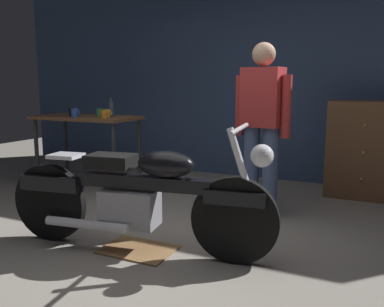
{
  "coord_description": "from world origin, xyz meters",
  "views": [
    {
      "loc": [
        1.53,
        -2.63,
        1.28
      ],
      "look_at": [
        -0.04,
        0.7,
        0.65
      ],
      "focal_mm": 37.76,
      "sensor_mm": 36.0,
      "label": 1
    }
  ],
  "objects_px": {
    "mug_green_speckled": "(99,112)",
    "mug_blue_enamel": "(75,113)",
    "mug_black_matte": "(72,112)",
    "bottle": "(111,108)",
    "wooden_dresser": "(364,150)",
    "motorcycle": "(137,195)",
    "mug_orange_travel": "(104,114)",
    "mug_yellow_tall": "(107,113)",
    "person_standing": "(262,122)",
    "mug_brown_stoneware": "(73,111)"
  },
  "relations": [
    {
      "from": "wooden_dresser",
      "to": "bottle",
      "type": "bearing_deg",
      "value": -161.7
    },
    {
      "from": "person_standing",
      "to": "mug_blue_enamel",
      "type": "xyz_separation_m",
      "value": [
        -2.22,
        -0.08,
        0.03
      ]
    },
    {
      "from": "mug_orange_travel",
      "to": "mug_blue_enamel",
      "type": "relative_size",
      "value": 0.95
    },
    {
      "from": "mug_blue_enamel",
      "to": "bottle",
      "type": "bearing_deg",
      "value": 46.24
    },
    {
      "from": "mug_orange_travel",
      "to": "mug_yellow_tall",
      "type": "relative_size",
      "value": 0.94
    },
    {
      "from": "mug_black_matte",
      "to": "mug_green_speckled",
      "type": "xyz_separation_m",
      "value": [
        0.34,
        0.09,
        -0.0
      ]
    },
    {
      "from": "mug_black_matte",
      "to": "bottle",
      "type": "distance_m",
      "value": 0.5
    },
    {
      "from": "person_standing",
      "to": "mug_orange_travel",
      "type": "distance_m",
      "value": 1.83
    },
    {
      "from": "person_standing",
      "to": "mug_blue_enamel",
      "type": "distance_m",
      "value": 2.22
    },
    {
      "from": "motorcycle",
      "to": "mug_yellow_tall",
      "type": "bearing_deg",
      "value": 125.26
    },
    {
      "from": "wooden_dresser",
      "to": "mug_yellow_tall",
      "type": "bearing_deg",
      "value": -159.07
    },
    {
      "from": "mug_green_speckled",
      "to": "mug_blue_enamel",
      "type": "bearing_deg",
      "value": -118.82
    },
    {
      "from": "mug_yellow_tall",
      "to": "mug_blue_enamel",
      "type": "distance_m",
      "value": 0.37
    },
    {
      "from": "wooden_dresser",
      "to": "mug_orange_travel",
      "type": "bearing_deg",
      "value": -156.42
    },
    {
      "from": "mug_blue_enamel",
      "to": "mug_green_speckled",
      "type": "xyz_separation_m",
      "value": [
        0.15,
        0.27,
        -0.01
      ]
    },
    {
      "from": "mug_blue_enamel",
      "to": "mug_yellow_tall",
      "type": "bearing_deg",
      "value": 27.99
    },
    {
      "from": "person_standing",
      "to": "bottle",
      "type": "distance_m",
      "value": 1.94
    },
    {
      "from": "mug_black_matte",
      "to": "mug_brown_stoneware",
      "type": "bearing_deg",
      "value": 129.4
    },
    {
      "from": "mug_black_matte",
      "to": "wooden_dresser",
      "type": "bearing_deg",
      "value": 17.83
    },
    {
      "from": "motorcycle",
      "to": "mug_brown_stoneware",
      "type": "height_order",
      "value": "motorcycle"
    },
    {
      "from": "mug_orange_travel",
      "to": "bottle",
      "type": "relative_size",
      "value": 0.45
    },
    {
      "from": "mug_green_speckled",
      "to": "bottle",
      "type": "height_order",
      "value": "bottle"
    },
    {
      "from": "wooden_dresser",
      "to": "mug_yellow_tall",
      "type": "distance_m",
      "value": 3.0
    },
    {
      "from": "wooden_dresser",
      "to": "motorcycle",
      "type": "bearing_deg",
      "value": -121.78
    },
    {
      "from": "person_standing",
      "to": "mug_yellow_tall",
      "type": "bearing_deg",
      "value": 6.82
    },
    {
      "from": "mug_brown_stoneware",
      "to": "bottle",
      "type": "relative_size",
      "value": 0.48
    },
    {
      "from": "motorcycle",
      "to": "mug_black_matte",
      "type": "height_order",
      "value": "mug_black_matte"
    },
    {
      "from": "person_standing",
      "to": "wooden_dresser",
      "type": "distance_m",
      "value": 1.5
    },
    {
      "from": "mug_orange_travel",
      "to": "mug_black_matte",
      "type": "height_order",
      "value": "mug_black_matte"
    },
    {
      "from": "motorcycle",
      "to": "mug_black_matte",
      "type": "xyz_separation_m",
      "value": [
        -1.8,
        1.35,
        0.5
      ]
    },
    {
      "from": "mug_orange_travel",
      "to": "mug_blue_enamel",
      "type": "xyz_separation_m",
      "value": [
        -0.39,
        -0.05,
        0.01
      ]
    },
    {
      "from": "mug_yellow_tall",
      "to": "mug_blue_enamel",
      "type": "bearing_deg",
      "value": -152.01
    },
    {
      "from": "wooden_dresser",
      "to": "bottle",
      "type": "height_order",
      "value": "bottle"
    },
    {
      "from": "motorcycle",
      "to": "mug_green_speckled",
      "type": "bearing_deg",
      "value": 127.13
    },
    {
      "from": "motorcycle",
      "to": "person_standing",
      "type": "height_order",
      "value": "person_standing"
    },
    {
      "from": "mug_black_matte",
      "to": "mug_blue_enamel",
      "type": "xyz_separation_m",
      "value": [
        0.19,
        -0.18,
        0.0
      ]
    },
    {
      "from": "motorcycle",
      "to": "mug_black_matte",
      "type": "bearing_deg",
      "value": 134.87
    },
    {
      "from": "mug_orange_travel",
      "to": "mug_yellow_tall",
      "type": "xyz_separation_m",
      "value": [
        -0.06,
        0.12,
        0.0
      ]
    },
    {
      "from": "person_standing",
      "to": "mug_green_speckled",
      "type": "height_order",
      "value": "person_standing"
    },
    {
      "from": "mug_orange_travel",
      "to": "mug_green_speckled",
      "type": "height_order",
      "value": "mug_green_speckled"
    },
    {
      "from": "mug_orange_travel",
      "to": "mug_green_speckled",
      "type": "bearing_deg",
      "value": 137.77
    },
    {
      "from": "motorcycle",
      "to": "bottle",
      "type": "bearing_deg",
      "value": 123.36
    },
    {
      "from": "wooden_dresser",
      "to": "mug_blue_enamel",
      "type": "xyz_separation_m",
      "value": [
        -3.11,
        -1.24,
        0.4
      ]
    },
    {
      "from": "wooden_dresser",
      "to": "mug_brown_stoneware",
      "type": "height_order",
      "value": "wooden_dresser"
    },
    {
      "from": "mug_black_matte",
      "to": "bottle",
      "type": "xyz_separation_m",
      "value": [
        0.49,
        0.13,
        0.05
      ]
    },
    {
      "from": "wooden_dresser",
      "to": "mug_yellow_tall",
      "type": "height_order",
      "value": "wooden_dresser"
    },
    {
      "from": "motorcycle",
      "to": "mug_orange_travel",
      "type": "height_order",
      "value": "motorcycle"
    },
    {
      "from": "mug_yellow_tall",
      "to": "person_standing",
      "type": "bearing_deg",
      "value": -2.78
    },
    {
      "from": "mug_orange_travel",
      "to": "motorcycle",
      "type": "bearing_deg",
      "value": -45.08
    },
    {
      "from": "mug_black_matte",
      "to": "motorcycle",
      "type": "bearing_deg",
      "value": -36.89
    }
  ]
}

